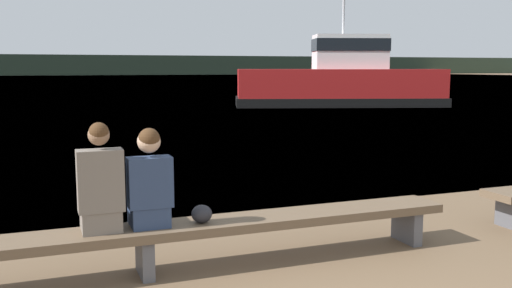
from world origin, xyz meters
name	(u,v)px	position (x,y,z in m)	size (l,w,h in m)	color
water_surface	(48,77)	(0.00, 125.16, 0.00)	(240.00, 240.00, 0.00)	#426B8E
far_shoreline	(45,65)	(0.00, 162.18, 2.70)	(600.00, 12.00, 5.40)	#2D3D2D
bench_main	(144,236)	(-1.18, 3.19, 0.40)	(6.83, 0.54, 0.49)	brown
person_left	(100,186)	(-1.58, 3.20, 0.94)	(0.43, 0.41, 1.07)	#70665B
person_right	(149,184)	(-1.11, 3.20, 0.93)	(0.43, 0.42, 1.00)	navy
shopping_bag	(202,214)	(-0.59, 3.17, 0.58)	(0.21, 0.21, 0.19)	#232328
tugboat_red	(341,83)	(13.21, 24.85, 1.21)	(11.61, 6.62, 6.95)	#A81919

